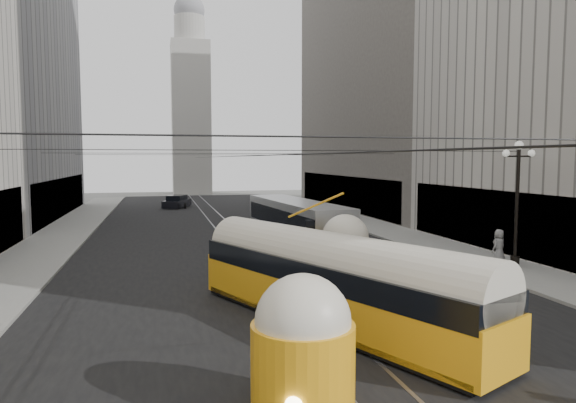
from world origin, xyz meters
TOP-DOWN VIEW (x-y plane):
  - road at (0.00, 32.50)m, footprint 20.00×85.00m
  - sidewalk_left at (-12.00, 36.00)m, footprint 4.00×72.00m
  - sidewalk_right at (12.00, 36.00)m, footprint 4.00×72.00m
  - rail_left at (-0.75, 32.50)m, footprint 0.12×85.00m
  - rail_right at (0.75, 32.50)m, footprint 0.12×85.00m
  - building_right_far at (20.00, 48.00)m, footprint 12.60×32.60m
  - distant_tower at (0.00, 80.00)m, footprint 6.00×6.00m
  - lamppost_right_mid at (12.60, 18.00)m, footprint 1.86×0.44m
  - catenary at (0.12, 31.49)m, footprint 25.00×72.00m
  - streetcar at (0.50, 11.68)m, footprint 7.39×13.44m
  - city_bus at (3.07, 25.85)m, footprint 3.69×12.20m
  - sedan_white_far at (4.79, 45.11)m, footprint 2.59×4.46m
  - sedan_dark_far at (-3.17, 55.79)m, footprint 3.51×4.94m
  - pedestrian_sidewalk_right at (12.26, 18.85)m, footprint 0.99×0.77m

SIDE VIEW (x-z plane):
  - road at x=0.00m, z-range -0.01..0.01m
  - rail_left at x=-0.75m, z-range -0.02..0.02m
  - rail_right at x=0.75m, z-range -0.02..0.02m
  - sidewalk_left at x=-12.00m, z-range 0.00..0.15m
  - sidewalk_right at x=12.00m, z-range 0.00..0.15m
  - sedan_white_far at x=4.79m, z-range -0.06..1.26m
  - sedan_dark_far at x=-3.17m, z-range -0.07..1.37m
  - pedestrian_sidewalk_right at x=12.26m, z-range 0.15..1.92m
  - streetcar at x=0.50m, z-range -0.04..3.15m
  - city_bus at x=3.07m, z-range 0.15..3.19m
  - lamppost_right_mid at x=12.60m, z-range 0.56..6.93m
  - catenary at x=0.12m, z-range 5.77..6.00m
  - distant_tower at x=0.00m, z-range -0.71..30.65m
  - building_right_far at x=20.00m, z-range 0.01..32.61m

